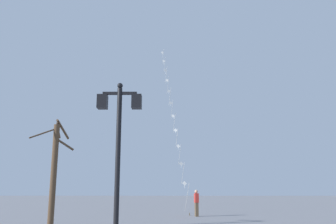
% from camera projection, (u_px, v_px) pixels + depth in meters
% --- Properties ---
extents(ground_plane, '(160.00, 160.00, 0.00)m').
position_uv_depth(ground_plane, '(176.00, 218.00, 22.08)').
color(ground_plane, gray).
extents(twin_lantern_lamp_post, '(1.26, 0.28, 4.75)m').
position_uv_depth(twin_lantern_lamp_post, '(119.00, 133.00, 9.96)').
color(twin_lantern_lamp_post, black).
rests_on(twin_lantern_lamp_post, ground_plane).
extents(kite_train, '(2.50, 14.19, 17.59)m').
position_uv_depth(kite_train, '(172.00, 110.00, 32.97)').
color(kite_train, brown).
rests_on(kite_train, ground_plane).
extents(kite_flyer, '(0.31, 0.63, 1.71)m').
position_uv_depth(kite_flyer, '(196.00, 202.00, 23.44)').
color(kite_flyer, brown).
rests_on(kite_flyer, ground_plane).
extents(bare_tree, '(1.80, 2.17, 4.97)m').
position_uv_depth(bare_tree, '(54.00, 171.00, 16.20)').
color(bare_tree, '#4C3826').
rests_on(bare_tree, ground_plane).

